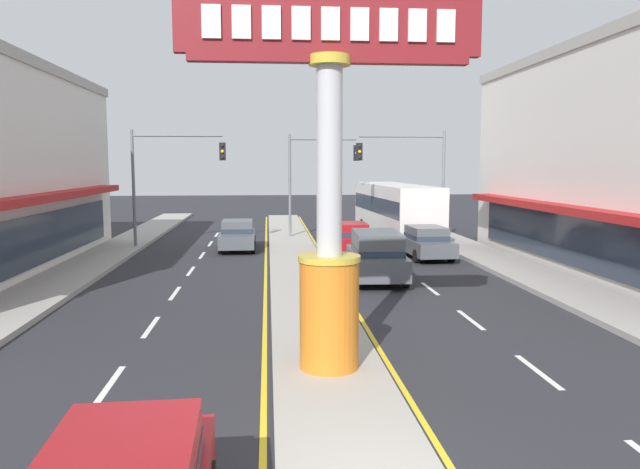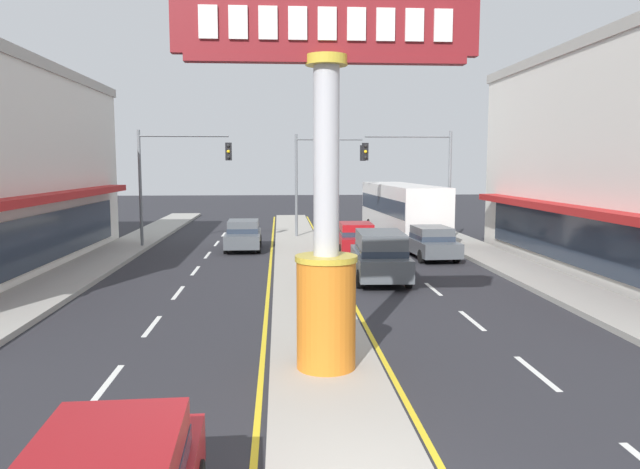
# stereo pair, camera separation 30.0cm
# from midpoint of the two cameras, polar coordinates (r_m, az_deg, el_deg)

# --- Properties ---
(median_strip) EXTENTS (2.41, 52.00, 0.14)m
(median_strip) POSITION_cam_midpoint_polar(r_m,az_deg,el_deg) (25.85, -2.37, -3.14)
(median_strip) COLOR #A39E93
(median_strip) RESTS_ON ground
(sidewalk_left) EXTENTS (2.46, 60.00, 0.18)m
(sidewalk_left) POSITION_cam_midpoint_polar(r_m,az_deg,el_deg) (25.13, -23.24, -3.91)
(sidewalk_left) COLOR #9E9B93
(sidewalk_left) RESTS_ON ground
(sidewalk_right) EXTENTS (2.46, 60.00, 0.18)m
(sidewalk_right) POSITION_cam_midpoint_polar(r_m,az_deg,el_deg) (25.92, 18.25, -3.39)
(sidewalk_right) COLOR #9E9B93
(sidewalk_right) RESTS_ON ground
(lane_markings) EXTENTS (9.15, 52.00, 0.01)m
(lane_markings) POSITION_cam_midpoint_polar(r_m,az_deg,el_deg) (24.53, -2.22, -3.82)
(lane_markings) COLOR silver
(lane_markings) RESTS_ON ground
(district_sign) EXTENTS (6.17, 1.31, 7.81)m
(district_sign) POSITION_cam_midpoint_polar(r_m,az_deg,el_deg) (12.58, 0.20, 3.70)
(district_sign) COLOR orange
(district_sign) RESTS_ON median_strip
(traffic_light_left_side) EXTENTS (4.86, 0.46, 6.20)m
(traffic_light_left_side) POSITION_cam_midpoint_polar(r_m,az_deg,el_deg) (32.73, -14.35, 6.07)
(traffic_light_left_side) COLOR slate
(traffic_light_left_side) RESTS_ON ground
(traffic_light_right_side) EXTENTS (4.86, 0.46, 6.20)m
(traffic_light_right_side) POSITION_cam_midpoint_polar(r_m,az_deg,el_deg) (33.13, 8.31, 6.21)
(traffic_light_right_side) COLOR slate
(traffic_light_right_side) RESTS_ON ground
(traffic_light_median_far) EXTENTS (4.20, 0.46, 6.20)m
(traffic_light_median_far) POSITION_cam_midpoint_polar(r_m,az_deg,el_deg) (36.37, -0.71, 6.22)
(traffic_light_median_far) COLOR slate
(traffic_light_median_far) RESTS_ON ground
(sedan_far_right_lane) EXTENTS (1.91, 4.34, 1.53)m
(sedan_far_right_lane) POSITION_cam_midpoint_polar(r_m,az_deg,el_deg) (30.52, 2.59, -0.27)
(sedan_far_right_lane) COLOR maroon
(sedan_far_right_lane) RESTS_ON ground
(bus_near_left_lane) EXTENTS (3.10, 11.32, 3.26)m
(bus_near_left_lane) POSITION_cam_midpoint_polar(r_m,az_deg,el_deg) (35.82, 6.81, 2.45)
(bus_near_left_lane) COLOR silver
(bus_near_left_lane) RESTS_ON ground
(sedan_mid_left_lane) EXTENTS (1.88, 4.32, 1.53)m
(sedan_mid_left_lane) POSITION_cam_midpoint_polar(r_m,az_deg,el_deg) (31.93, -8.00, -0.02)
(sedan_mid_left_lane) COLOR #4C5156
(sedan_mid_left_lane) RESTS_ON ground
(sedan_far_left_oncoming) EXTENTS (2.00, 4.38, 1.53)m
(sedan_far_left_oncoming) POSITION_cam_midpoint_polar(r_m,az_deg,el_deg) (29.17, 9.56, -0.68)
(sedan_far_left_oncoming) COLOR #4C5156
(sedan_far_left_oncoming) RESTS_ON ground
(suv_kerb_right) EXTENTS (2.12, 4.68, 1.90)m
(suv_kerb_right) POSITION_cam_midpoint_polar(r_m,az_deg,el_deg) (23.30, 4.95, -1.95)
(suv_kerb_right) COLOR #4C5156
(suv_kerb_right) RESTS_ON ground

